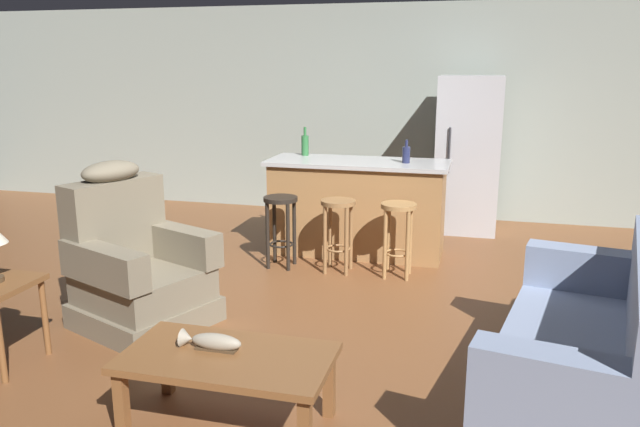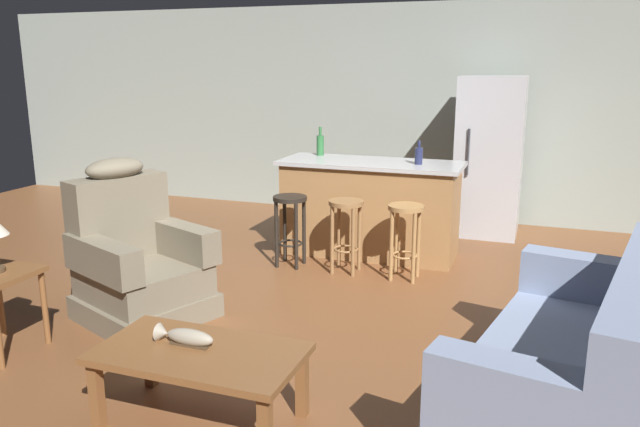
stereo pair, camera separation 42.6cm
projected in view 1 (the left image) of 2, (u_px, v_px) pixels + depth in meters
The scene contains 13 objects.
ground_plane at pixel (324, 299), 5.15m from camera, with size 12.00×12.00×0.00m.
back_wall at pixel (386, 112), 7.77m from camera, with size 12.00×0.05×2.60m.
coffee_table at pixel (228, 364), 3.26m from camera, with size 1.10×0.60×0.42m.
fish_figurine at pixel (211, 341), 3.30m from camera, with size 0.34×0.10×0.10m.
couch at pixel (593, 355), 3.42m from camera, with size 1.19×2.03×0.94m.
recliner_near_lamp at pixel (136, 268), 4.61m from camera, with size 1.10×1.10×1.20m.
kitchen_island at pixel (357, 207), 6.30m from camera, with size 1.80×0.70×0.95m.
bar_stool_left at pixel (281, 218), 5.86m from camera, with size 0.32×0.32×0.68m.
bar_stool_middle at pixel (338, 222), 5.72m from camera, with size 0.32×0.32×0.68m.
bar_stool_right at pixel (398, 226), 5.59m from camera, with size 0.32×0.32×0.68m.
refrigerator at pixel (468, 155), 7.08m from camera, with size 0.70×0.69×1.76m.
bottle_tall_green at pixel (406, 154), 6.03m from camera, with size 0.08×0.08×0.23m.
bottle_short_amber at pixel (305, 145), 6.52m from camera, with size 0.08×0.08×0.30m.
Camera 1 is at (1.20, -4.68, 1.90)m, focal length 35.00 mm.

